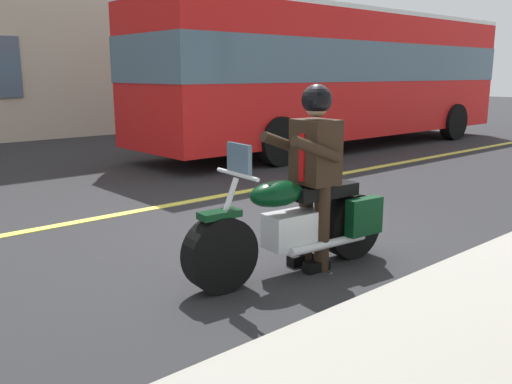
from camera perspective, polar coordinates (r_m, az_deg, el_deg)
ground_plane at (r=6.31m, az=1.47°, el=-4.55°), size 80.00×80.00×0.00m
lane_center_stripe at (r=7.84m, az=-8.50°, el=-1.28°), size 60.00×0.16×0.01m
motorcycle_main at (r=5.08m, az=4.38°, el=-3.45°), size 2.22×0.74×1.26m
rider_main at (r=5.08m, az=6.11°, el=3.25°), size 0.66×0.59×1.74m
bus_near at (r=14.02m, az=8.72°, el=12.37°), size 11.05×2.70×3.30m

